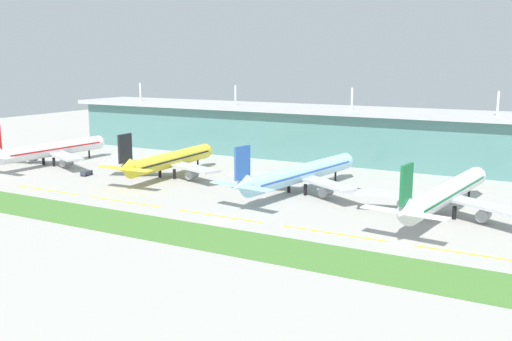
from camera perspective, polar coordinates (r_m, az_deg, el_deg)
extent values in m
plane|color=#A8A59E|center=(156.10, -3.65, -4.97)|extent=(600.00, 600.00, 0.00)
cube|color=slate|center=(249.56, 9.76, 3.24)|extent=(280.00, 28.00, 20.73)
cube|color=#B2B2B7|center=(248.37, 9.85, 5.82)|extent=(288.00, 34.00, 1.80)
cylinder|color=silver|center=(299.51, -11.34, 7.61)|extent=(0.90, 0.90, 9.00)
cylinder|color=silver|center=(266.78, -2.04, 7.46)|extent=(0.90, 0.90, 9.00)
cylinder|color=silver|center=(242.71, 9.44, 7.00)|extent=(0.90, 0.90, 9.00)
cylinder|color=silver|center=(230.04, 22.76, 6.12)|extent=(0.90, 0.90, 9.00)
cylinder|color=white|center=(252.98, -19.32, 2.01)|extent=(7.90, 50.37, 5.80)
cone|color=white|center=(270.70, -14.90, 2.78)|extent=(5.67, 4.23, 5.51)
cube|color=white|center=(232.11, -23.72, 1.22)|extent=(10.13, 3.62, 0.36)
cube|color=#B7BABF|center=(259.86, -21.74, 1.77)|extent=(24.89, 14.46, 0.70)
cylinder|color=gray|center=(260.18, -21.29, 1.19)|extent=(3.39, 4.63, 3.20)
cube|color=#B7BABF|center=(241.23, -18.30, 1.36)|extent=(24.67, 16.11, 0.70)
cylinder|color=gray|center=(243.49, -18.19, 0.78)|extent=(3.39, 4.63, 3.20)
cylinder|color=black|center=(265.79, -16.14, 1.56)|extent=(0.70, 0.70, 3.60)
cylinder|color=black|center=(254.31, -20.24, 0.92)|extent=(1.10, 1.10, 3.60)
cylinder|color=black|center=(249.36, -19.32, 0.79)|extent=(1.10, 1.10, 3.60)
cube|color=red|center=(252.92, -19.33, 2.10)|extent=(7.73, 45.36, 0.60)
cylinder|color=yellow|center=(215.53, -8.34, 1.08)|extent=(7.88, 48.25, 5.80)
cone|color=yellow|center=(237.04, -4.75, 2.03)|extent=(5.68, 4.24, 5.51)
cone|color=yellow|center=(194.14, -12.90, 0.22)|extent=(5.21, 6.84, 5.72)
cube|color=black|center=(193.86, -12.79, 2.14)|extent=(0.98, 6.42, 9.50)
cube|color=yellow|center=(198.05, -14.04, 0.31)|extent=(10.13, 3.63, 0.36)
cube|color=yellow|center=(191.15, -11.53, 0.05)|extent=(10.13, 3.63, 0.36)
cube|color=#B7BABF|center=(219.31, -11.57, 0.79)|extent=(24.66, 16.14, 0.70)
cylinder|color=gray|center=(220.19, -11.06, 0.11)|extent=(3.39, 4.63, 3.20)
cube|color=#B7BABF|center=(205.53, -6.29, 0.29)|extent=(24.89, 14.43, 0.70)
cylinder|color=gray|center=(207.88, -6.33, -0.38)|extent=(3.39, 4.63, 3.20)
cylinder|color=black|center=(231.10, -5.76, 0.60)|extent=(0.70, 0.70, 3.60)
cylinder|color=black|center=(215.79, -9.46, -0.21)|extent=(1.10, 1.10, 3.60)
cylinder|color=black|center=(212.14, -8.06, -0.36)|extent=(1.10, 1.10, 3.60)
cube|color=black|center=(215.46, -8.34, 1.18)|extent=(7.71, 43.45, 0.60)
cylinder|color=#9ED1EA|center=(188.38, 4.59, -0.23)|extent=(14.29, 58.27, 5.80)
cone|color=#9ED1EA|center=(214.69, 9.10, 1.02)|extent=(6.04, 4.77, 5.51)
cone|color=#9ED1EA|center=(162.72, -1.57, -1.51)|extent=(5.85, 7.28, 5.72)
cube|color=#2D5BB7|center=(162.24, -1.35, 0.77)|extent=(1.64, 6.43, 9.50)
cube|color=#9ED1EA|center=(166.58, -2.93, -1.31)|extent=(10.36, 4.64, 0.36)
cube|color=#9ED1EA|center=(159.81, 0.08, -1.81)|extent=(10.36, 4.64, 0.36)
cube|color=#B7BABF|center=(191.78, 0.85, -0.40)|extent=(24.92, 12.22, 0.70)
cylinder|color=gray|center=(192.78, 1.39, -1.19)|extent=(3.83, 4.92, 3.20)
cube|color=#B7BABF|center=(178.78, 7.03, -1.30)|extent=(24.13, 18.03, 0.70)
cylinder|color=gray|center=(181.18, 6.92, -2.04)|extent=(3.83, 4.92, 3.20)
cylinder|color=black|center=(207.56, 7.84, -0.60)|extent=(0.70, 0.70, 3.60)
cylinder|color=black|center=(188.61, 3.25, -1.66)|extent=(1.10, 1.10, 3.60)
cylinder|color=black|center=(185.17, 4.89, -1.91)|extent=(1.10, 1.10, 3.60)
cube|color=#2D5BB7|center=(188.30, 4.59, -0.11)|extent=(13.48, 52.53, 0.60)
cylinder|color=silver|center=(168.42, 18.34, -2.06)|extent=(12.60, 58.07, 5.80)
cone|color=silver|center=(197.60, 21.08, -0.41)|extent=(5.94, 4.62, 5.51)
cone|color=silver|center=(138.79, 14.34, -4.00)|extent=(5.68, 7.16, 5.72)
cube|color=#146B38|center=(138.24, 14.62, -1.32)|extent=(1.45, 6.44, 9.50)
cube|color=silver|center=(141.29, 12.34, -3.73)|extent=(10.31, 4.36, 0.36)
cube|color=silver|center=(137.47, 16.55, -4.34)|extent=(10.31, 4.36, 0.36)
cube|color=#B7BABF|center=(168.50, 13.97, -2.28)|extent=(24.94, 12.85, 0.70)
cylinder|color=gray|center=(170.02, 14.49, -3.15)|extent=(3.71, 4.85, 3.20)
cube|color=#B7BABF|center=(161.47, 21.89, -3.31)|extent=(24.31, 17.52, 0.70)
cylinder|color=gray|center=(163.76, 21.54, -4.10)|extent=(3.71, 4.85, 3.20)
cylinder|color=black|center=(189.77, 20.26, -2.24)|extent=(0.70, 0.70, 3.60)
cylinder|color=black|center=(167.65, 16.89, -3.69)|extent=(1.10, 1.10, 3.60)
cylinder|color=black|center=(165.80, 18.98, -3.97)|extent=(1.10, 1.10, 3.60)
cube|color=#146B38|center=(168.34, 18.35, -1.93)|extent=(11.96, 52.34, 0.60)
cube|color=yellow|center=(204.96, -19.99, -1.80)|extent=(28.00, 0.70, 0.04)
cube|color=yellow|center=(181.10, -12.88, -3.01)|extent=(28.00, 0.70, 0.04)
cube|color=yellow|center=(160.92, -3.78, -4.49)|extent=(28.00, 0.70, 0.04)
cube|color=yellow|center=(145.97, 7.58, -6.16)|extent=(28.00, 0.70, 0.04)
cube|color=yellow|center=(137.95, 20.95, -7.80)|extent=(28.00, 0.70, 0.04)
cube|color=#477A33|center=(144.96, -6.66, -6.24)|extent=(300.00, 18.00, 0.10)
cube|color=#333842|center=(225.46, -16.39, -0.20)|extent=(2.94, 4.67, 1.40)
cylinder|color=black|center=(227.44, -16.36, -0.29)|extent=(0.46, 0.94, 0.90)
cylinder|color=black|center=(226.12, -15.92, -0.33)|extent=(0.46, 0.94, 0.90)
cylinder|color=black|center=(225.07, -16.84, -0.43)|extent=(0.46, 0.94, 0.90)
cylinder|color=black|center=(223.74, -16.40, -0.47)|extent=(0.46, 0.94, 0.90)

